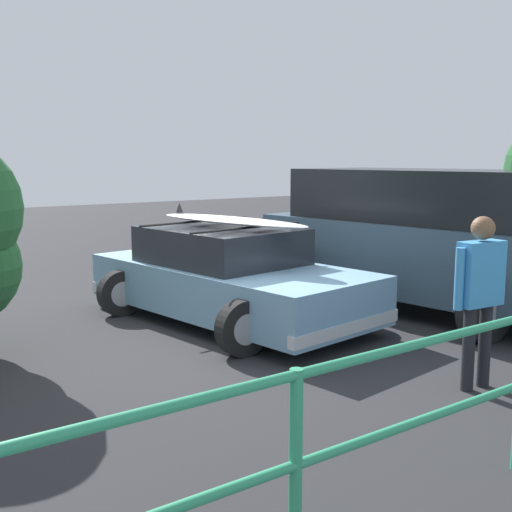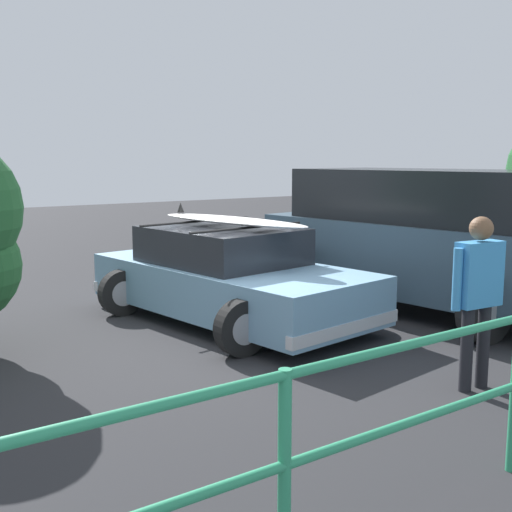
% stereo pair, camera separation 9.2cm
% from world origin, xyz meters
% --- Properties ---
extents(ground_plane, '(44.00, 44.00, 0.02)m').
position_xyz_m(ground_plane, '(0.00, 0.00, -0.01)').
color(ground_plane, '#28282B').
rests_on(ground_plane, ground).
extents(sedan_car, '(2.74, 4.26, 1.53)m').
position_xyz_m(sedan_car, '(-0.35, -0.51, 0.60)').
color(sedan_car, '#729EBC').
rests_on(sedan_car, ground).
extents(suv_car, '(3.16, 5.06, 1.99)m').
position_xyz_m(suv_car, '(-3.01, 0.57, 1.03)').
color(suv_car, '#334756').
rests_on(suv_car, ground).
extents(person_bystander, '(0.63, 0.23, 1.63)m').
position_xyz_m(person_bystander, '(-0.84, 3.00, 0.98)').
color(person_bystander, black).
rests_on(person_bystander, ground).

